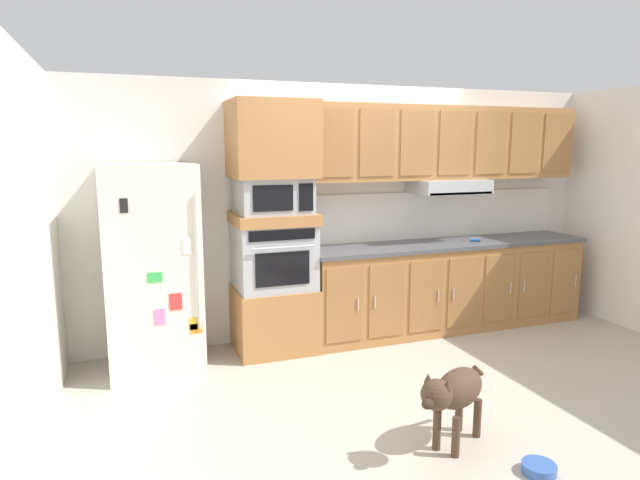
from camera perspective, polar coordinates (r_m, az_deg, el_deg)
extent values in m
plane|color=#B2A899|center=(4.99, 8.25, -12.75)|extent=(9.60, 9.60, 0.00)
cube|color=silver|center=(5.65, 3.23, 3.13)|extent=(6.20, 0.12, 2.50)
cube|color=silver|center=(4.13, -27.86, -0.43)|extent=(0.12, 7.10, 2.50)
cube|color=silver|center=(4.83, -17.05, -2.86)|extent=(0.76, 0.70, 1.76)
cylinder|color=silver|center=(4.48, -12.63, -2.33)|extent=(0.02, 0.02, 1.10)
cube|color=white|center=(4.46, -13.68, -0.61)|extent=(0.07, 0.01, 0.13)
cube|color=pink|center=(4.57, -16.35, -7.70)|extent=(0.08, 0.01, 0.13)
cube|color=red|center=(4.55, -14.79, -6.23)|extent=(0.10, 0.01, 0.14)
cube|color=orange|center=(4.64, -12.75, -8.97)|extent=(0.10, 0.01, 0.08)
cube|color=black|center=(4.39, -19.76, 3.39)|extent=(0.06, 0.01, 0.11)
cube|color=gold|center=(4.62, -13.04, -8.50)|extent=(0.06, 0.01, 0.10)
cube|color=green|center=(4.49, -16.82, -3.75)|extent=(0.11, 0.01, 0.08)
cube|color=#A8703D|center=(5.21, -4.75, -8.14)|extent=(0.74, 0.62, 0.60)
cube|color=#A8AAAF|center=(5.06, -4.84, -1.67)|extent=(0.70, 0.58, 0.60)
cube|color=black|center=(4.80, -3.90, -3.03)|extent=(0.49, 0.01, 0.30)
cube|color=black|center=(4.74, -3.94, 0.51)|extent=(0.60, 0.01, 0.09)
cylinder|color=#A8AAAF|center=(4.73, -3.84, -0.79)|extent=(0.56, 0.02, 0.02)
cube|color=#A8703D|center=(5.01, -4.90, 2.26)|extent=(0.74, 0.62, 0.10)
cube|color=#A8AAAF|center=(4.98, -4.93, 4.66)|extent=(0.64, 0.53, 0.32)
cube|color=black|center=(4.70, -4.90, 4.35)|extent=(0.35, 0.01, 0.22)
cube|color=black|center=(4.79, -1.46, 4.48)|extent=(0.13, 0.01, 0.24)
cube|color=#A8703D|center=(4.96, -5.02, 10.42)|extent=(0.74, 0.62, 0.68)
cube|color=#A8703D|center=(5.93, 13.06, -4.76)|extent=(3.01, 0.60, 0.88)
cube|color=#9A6738|center=(5.07, 2.59, -6.77)|extent=(0.36, 0.01, 0.70)
cylinder|color=#BCBCC1|center=(5.11, 4.00, -6.67)|extent=(0.01, 0.01, 0.12)
cube|color=#9A6738|center=(5.25, 6.96, -6.27)|extent=(0.36, 0.01, 0.70)
cylinder|color=#BCBCC1|center=(5.18, 5.75, -6.46)|extent=(0.01, 0.01, 0.12)
cube|color=#9A6738|center=(5.45, 11.01, -5.77)|extent=(0.36, 0.01, 0.70)
cylinder|color=#BCBCC1|center=(5.50, 12.25, -5.66)|extent=(0.01, 0.01, 0.12)
cube|color=#9A6738|center=(5.68, 14.75, -5.28)|extent=(0.36, 0.01, 0.70)
cylinder|color=#BCBCC1|center=(5.60, 13.75, -5.46)|extent=(0.01, 0.01, 0.12)
cube|color=#9A6738|center=(5.93, 18.19, -4.82)|extent=(0.36, 0.01, 0.70)
cylinder|color=#BCBCC1|center=(6.00, 19.25, -4.71)|extent=(0.01, 0.01, 0.12)
cube|color=#9A6738|center=(6.20, 21.33, -4.37)|extent=(0.36, 0.01, 0.70)
cylinder|color=#BCBCC1|center=(6.11, 20.51, -4.53)|extent=(0.01, 0.01, 0.12)
cube|color=#9A6738|center=(6.49, 24.19, -3.96)|extent=(0.36, 0.01, 0.70)
cylinder|color=#BCBCC1|center=(6.57, 25.09, -3.86)|extent=(0.01, 0.01, 0.12)
cube|color=#4C4C51|center=(5.83, 13.24, -0.38)|extent=(3.05, 0.64, 0.04)
cube|color=silver|center=(6.03, 11.84, 2.60)|extent=(3.05, 0.02, 0.50)
cube|color=#A8703D|center=(5.85, 12.93, 9.81)|extent=(3.01, 0.34, 0.74)
cube|color=#A8AAAF|center=(5.82, 13.22, 5.46)|extent=(0.76, 0.48, 0.14)
cube|color=black|center=(5.64, 14.43, 4.72)|extent=(0.72, 0.04, 0.02)
cube|color=#9A6738|center=(5.10, 1.58, 10.09)|extent=(0.36, 0.01, 0.63)
cube|color=#9A6738|center=(5.28, 5.99, 10.03)|extent=(0.36, 0.01, 0.63)
cube|color=#9A6738|center=(5.48, 10.10, 9.92)|extent=(0.36, 0.01, 0.63)
cube|color=#9A6738|center=(5.71, 13.90, 9.78)|extent=(0.36, 0.01, 0.63)
cube|color=#9A6738|center=(5.96, 17.39, 9.61)|extent=(0.36, 0.01, 0.63)
cube|color=#9A6738|center=(6.23, 20.58, 9.42)|extent=(0.36, 0.01, 0.63)
cube|color=#9A6738|center=(6.51, 23.50, 9.23)|extent=(0.36, 0.01, 0.63)
cylinder|color=blue|center=(5.92, 15.86, -0.01)|extent=(0.10, 0.08, 0.03)
cylinder|color=silver|center=(6.03, 15.86, 0.16)|extent=(0.10, 0.08, 0.01)
ellipsoid|color=#473323|center=(3.72, 14.29, -14.70)|extent=(0.50, 0.43, 0.24)
sphere|color=#473323|center=(3.45, 12.04, -15.48)|extent=(0.19, 0.19, 0.19)
ellipsoid|color=#312318|center=(3.38, 11.24, -16.33)|extent=(0.13, 0.11, 0.07)
cone|color=#473323|center=(3.39, 13.19, -14.39)|extent=(0.05, 0.05, 0.06)
cone|color=#473323|center=(3.45, 11.20, -13.92)|extent=(0.05, 0.05, 0.06)
cylinder|color=#473323|center=(3.95, 16.13, -12.94)|extent=(0.13, 0.10, 0.11)
cylinder|color=#473323|center=(3.68, 13.96, -19.29)|extent=(0.05, 0.05, 0.26)
cylinder|color=#473323|center=(3.73, 12.07, -18.79)|extent=(0.05, 0.05, 0.26)
cylinder|color=#473323|center=(3.93, 16.06, -17.39)|extent=(0.05, 0.05, 0.26)
cylinder|color=#473323|center=(3.98, 14.28, -16.97)|extent=(0.05, 0.05, 0.26)
cylinder|color=#3359A5|center=(3.71, 21.83, -21.22)|extent=(0.20, 0.20, 0.06)
cylinder|color=brown|center=(3.71, 21.84, -21.10)|extent=(0.15, 0.15, 0.03)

